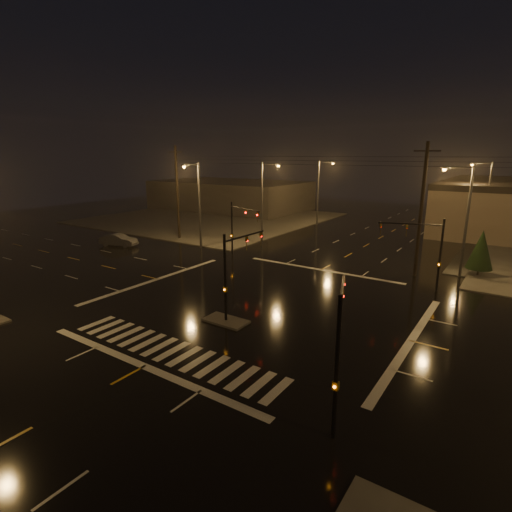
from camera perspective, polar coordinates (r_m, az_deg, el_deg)
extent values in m
plane|color=black|center=(30.20, 0.42, -6.85)|extent=(140.00, 140.00, 0.00)
cube|color=#403D39|center=(71.09, -6.40, 5.45)|extent=(36.00, 36.00, 0.12)
cube|color=#403D39|center=(27.18, -4.31, -9.21)|extent=(3.00, 1.60, 0.15)
cube|color=beige|center=(23.89, -11.94, -13.17)|extent=(15.00, 2.60, 0.01)
cube|color=beige|center=(22.73, -15.66, -14.92)|extent=(16.00, 0.50, 0.01)
cube|color=beige|center=(39.37, 9.32, -1.96)|extent=(16.00, 0.50, 0.01)
cube|color=#3B3534|center=(83.12, -3.72, 8.69)|extent=(30.00, 18.00, 5.60)
cylinder|color=black|center=(26.15, -4.43, -3.32)|extent=(0.18, 0.18, 6.00)
cylinder|color=black|center=(27.27, -1.60, 2.87)|extent=(0.12, 4.50, 0.12)
imported|color=#594707|center=(28.92, 0.74, 3.44)|extent=(0.16, 0.20, 1.00)
cube|color=#594707|center=(26.37, -4.40, -4.77)|extent=(0.25, 0.18, 0.35)
cylinder|color=black|center=(35.25, 24.82, 0.01)|extent=(0.18, 0.18, 6.00)
cylinder|color=black|center=(34.37, 21.16, 4.30)|extent=(4.74, 1.82, 0.12)
imported|color=#594707|center=(34.17, 17.40, 4.47)|extent=(0.24, 0.22, 1.00)
cube|color=#594707|center=(35.42, 24.70, -1.09)|extent=(0.25, 0.18, 0.35)
cylinder|color=black|center=(43.55, -3.45, 3.83)|extent=(0.18, 0.18, 6.00)
cylinder|color=black|center=(41.09, -1.61, 6.75)|extent=(4.74, 1.82, 0.12)
imported|color=#594707|center=(39.28, 0.26, 6.33)|extent=(0.24, 0.22, 1.00)
cube|color=#594707|center=(43.68, -3.44, 2.93)|extent=(0.25, 0.18, 0.35)
cylinder|color=black|center=(16.02, 11.43, -15.57)|extent=(0.18, 0.18, 6.00)
cylinder|color=black|center=(16.82, 12.19, -4.76)|extent=(1.48, 3.80, 0.12)
imported|color=#594707|center=(18.55, 12.40, -3.13)|extent=(0.22, 0.24, 1.00)
cube|color=#594707|center=(16.37, 11.30, -17.70)|extent=(0.25, 0.18, 0.35)
cylinder|color=#38383A|center=(49.88, 0.86, 7.51)|extent=(0.24, 0.24, 10.00)
cylinder|color=#38383A|center=(48.89, 2.09, 13.01)|extent=(2.40, 0.14, 0.14)
cube|color=#38383A|center=(48.32, 3.23, 12.92)|extent=(0.70, 0.30, 0.18)
sphere|color=orange|center=(48.32, 3.23, 12.77)|extent=(0.32, 0.32, 0.32)
cylinder|color=#38383A|center=(63.80, 8.84, 8.84)|extent=(0.24, 0.24, 10.00)
cylinder|color=#38383A|center=(63.04, 10.02, 13.10)|extent=(2.40, 0.14, 0.14)
cube|color=#38383A|center=(62.60, 10.96, 13.00)|extent=(0.70, 0.30, 0.18)
sphere|color=orange|center=(62.60, 10.95, 12.89)|extent=(0.32, 0.32, 0.32)
cylinder|color=#38383A|center=(40.12, 27.86, 4.19)|extent=(0.24, 0.24, 10.00)
cylinder|color=#38383A|center=(39.84, 26.94, 11.22)|extent=(2.40, 0.14, 0.14)
cube|color=#38383A|center=(40.00, 25.35, 11.32)|extent=(0.70, 0.30, 0.18)
sphere|color=orange|center=(40.01, 25.33, 11.14)|extent=(0.32, 0.32, 0.32)
cylinder|color=#38383A|center=(59.91, 30.15, 6.74)|extent=(0.24, 0.24, 10.00)
cylinder|color=#38383A|center=(59.72, 29.57, 11.44)|extent=(2.40, 0.14, 0.14)
cube|color=#38383A|center=(59.83, 28.50, 11.52)|extent=(0.70, 0.30, 0.18)
sphere|color=orange|center=(59.83, 28.48, 11.40)|extent=(0.32, 0.32, 0.32)
cylinder|color=#38383A|center=(47.48, -8.07, 7.03)|extent=(0.24, 0.24, 10.00)
cylinder|color=#38383A|center=(46.24, -9.30, 12.76)|extent=(0.14, 2.40, 0.14)
cube|color=#38383A|center=(45.45, -10.27, 12.64)|extent=(0.30, 0.70, 0.18)
sphere|color=orange|center=(45.45, -10.26, 12.47)|extent=(0.32, 0.32, 0.32)
cylinder|color=black|center=(53.29, -11.16, 8.77)|extent=(0.32, 0.32, 12.00)
cube|color=black|center=(53.06, -11.44, 14.36)|extent=(2.20, 0.12, 0.12)
cylinder|color=black|center=(38.55, 22.51, 5.92)|extent=(0.32, 0.32, 12.00)
cube|color=black|center=(38.24, 23.27, 13.64)|extent=(2.20, 0.12, 0.12)
cylinder|color=black|center=(42.22, 29.12, -2.02)|extent=(0.18, 0.18, 0.70)
cone|color=black|center=(41.73, 29.47, 0.81)|extent=(2.29, 2.29, 3.59)
imported|color=#54555C|center=(51.62, -19.04, 2.19)|extent=(4.87, 3.02, 1.52)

